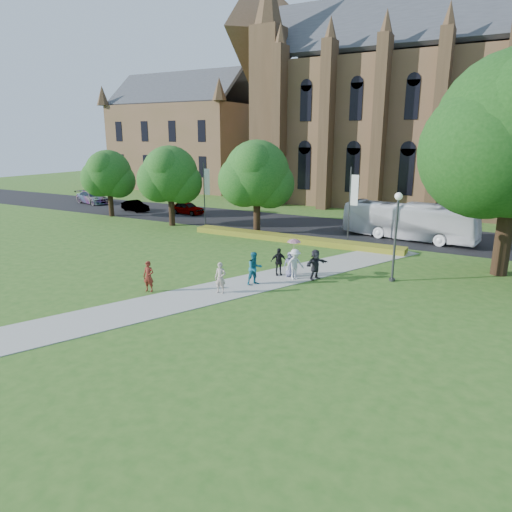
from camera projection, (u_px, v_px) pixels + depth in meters
The scene contains 24 objects.
ground at pixel (226, 293), 25.00m from camera, with size 160.00×160.00×0.00m, color #2F5D1C.
road at pixel (343, 229), 41.96m from camera, with size 160.00×10.00×0.02m, color black.
footpath at pixel (236, 287), 25.85m from camera, with size 3.20×30.00×0.04m, color #B2B2A8.
flower_hedge at pixel (292, 239), 37.07m from camera, with size 18.00×1.40×0.45m, color #AF9023.
cathedral at pixel (491, 93), 50.74m from camera, with size 52.60×18.25×28.00m.
building_west at pixel (187, 130), 74.07m from camera, with size 22.00×14.00×18.30m.
streetlamp at pixel (396, 226), 26.19m from camera, with size 0.44×0.44×5.24m.
street_tree_0 at pixel (170, 174), 42.60m from camera, with size 5.20×5.20×7.50m.
street_tree_1 at pixel (257, 174), 38.76m from camera, with size 5.60×5.60×8.05m.
street_tree_2 at pixel (108, 173), 47.72m from camera, with size 4.80×4.80×6.95m.
banner_pole_0 at pixel (351, 200), 36.05m from camera, with size 0.70×0.10×6.00m.
banner_pole_1 at pixel (205, 191), 42.55m from camera, with size 0.70×0.10×6.00m.
tour_coach at pixel (409, 221), 37.51m from camera, with size 2.53×10.80×3.01m, color silver.
car_0 at pixel (187, 208), 49.87m from camera, with size 1.62×4.02×1.37m, color gray.
car_1 at pixel (135, 206), 51.79m from camera, with size 1.29×3.69×1.22m, color gray.
car_2 at pixel (92, 197), 57.71m from camera, with size 2.16×5.32×1.54m, color gray.
pedestrian_0 at pixel (149, 276), 24.89m from camera, with size 0.62×0.41×1.71m, color maroon.
pedestrian_1 at pixel (255, 268), 26.04m from camera, with size 0.93×0.72×1.91m, color #18637C.
pedestrian_2 at pixel (295, 264), 27.04m from camera, with size 1.18×0.68×1.83m, color silver.
pedestrian_3 at pixel (279, 262), 27.84m from camera, with size 0.99×0.41×1.70m, color black.
pedestrian_4 at pixel (290, 264), 27.58m from camera, with size 0.75×0.49×1.53m, color slate.
pedestrian_5 at pixel (315, 264), 27.04m from camera, with size 1.68×0.54×1.82m, color #27262D.
pedestrian_6 at pixel (220, 278), 24.64m from camera, with size 0.62×0.41×1.70m, color #A7988B.
parasol at pixel (294, 246), 27.30m from camera, with size 0.81×0.81×0.71m, color #CF9298.
Camera 1 is at (12.80, -19.97, 8.32)m, focal length 32.00 mm.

